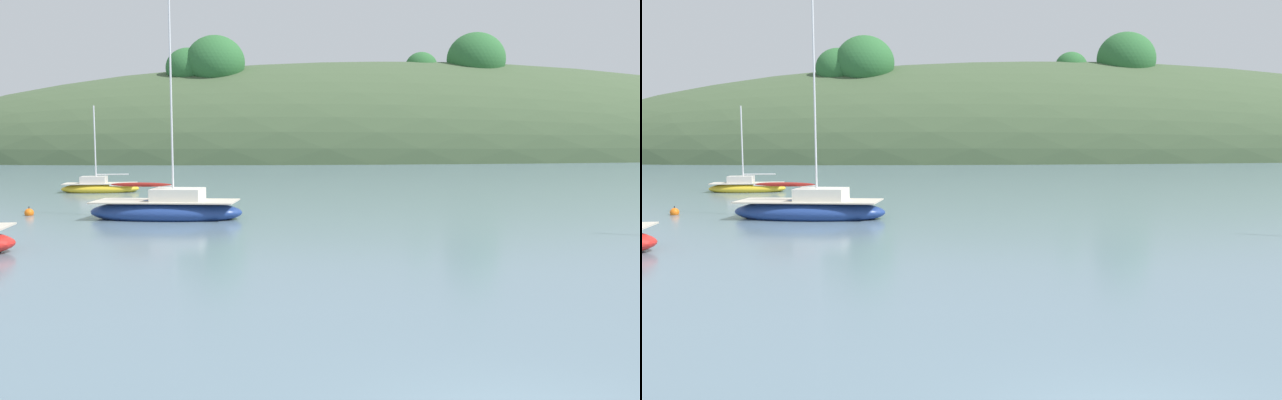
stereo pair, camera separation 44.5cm
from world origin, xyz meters
TOP-DOWN VIEW (x-y plane):
  - far_shoreline_hill at (24.90, 88.99)m, footprint 150.00×36.00m
  - sailboat_yellow_far at (-6.71, 23.92)m, footprint 7.57×3.84m
  - sailboat_blue_center at (-12.38, 38.49)m, footprint 5.11×1.79m
  - mooring_buoy_channel at (-13.53, 26.19)m, footprint 0.44×0.44m

SIDE VIEW (x-z plane):
  - far_shoreline_hill at x=24.90m, z-range -16.00..16.20m
  - mooring_buoy_channel at x=-13.53m, z-range -0.15..0.39m
  - sailboat_blue_center at x=-12.38m, z-range -2.66..3.31m
  - sailboat_yellow_far at x=-6.71m, z-range -4.86..5.74m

